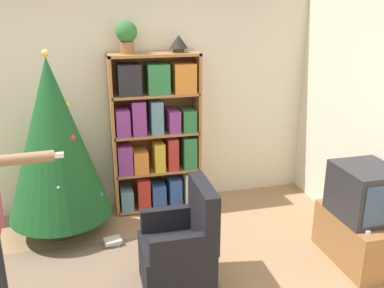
# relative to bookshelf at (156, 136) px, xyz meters

# --- Properties ---
(wall_back) EXTENTS (8.00, 0.10, 2.60)m
(wall_back) POSITION_rel_bookshelf_xyz_m (-0.44, 0.25, 0.43)
(wall_back) COLOR silver
(wall_back) RESTS_ON ground_plane
(bookshelf) EXTENTS (0.97, 0.34, 1.78)m
(bookshelf) POSITION_rel_bookshelf_xyz_m (0.00, 0.00, 0.00)
(bookshelf) COLOR #A8703D
(bookshelf) RESTS_ON ground_plane
(tv_stand) EXTENTS (0.47, 0.80, 0.45)m
(tv_stand) POSITION_rel_bookshelf_xyz_m (1.60, -1.53, -0.64)
(tv_stand) COLOR #996638
(tv_stand) RESTS_ON ground_plane
(television) EXTENTS (0.48, 0.55, 0.47)m
(television) POSITION_rel_bookshelf_xyz_m (1.60, -1.53, -0.18)
(television) COLOR #28282D
(television) RESTS_ON tv_stand
(game_remote) EXTENTS (0.04, 0.12, 0.02)m
(game_remote) POSITION_rel_bookshelf_xyz_m (1.46, -1.77, -0.40)
(game_remote) COLOR white
(game_remote) RESTS_ON tv_stand
(christmas_tree) EXTENTS (1.02, 1.02, 1.88)m
(christmas_tree) POSITION_rel_bookshelf_xyz_m (-1.06, -0.33, 0.14)
(christmas_tree) COLOR #4C3323
(christmas_tree) RESTS_ON ground_plane
(armchair) EXTENTS (0.58, 0.57, 0.92)m
(armchair) POSITION_rel_bookshelf_xyz_m (-0.07, -1.51, -0.54)
(armchair) COLOR black
(armchair) RESTS_ON ground_plane
(potted_plant) EXTENTS (0.22, 0.22, 0.33)m
(potted_plant) POSITION_rel_bookshelf_xyz_m (-0.27, 0.01, 1.10)
(potted_plant) COLOR #935B38
(potted_plant) RESTS_ON bookshelf
(table_lamp) EXTENTS (0.20, 0.20, 0.18)m
(table_lamp) POSITION_rel_bookshelf_xyz_m (0.27, 0.01, 1.01)
(table_lamp) COLOR #473828
(table_lamp) RESTS_ON bookshelf
(book_pile_near_tree) EXTENTS (0.19, 0.17, 0.06)m
(book_pile_near_tree) POSITION_rel_bookshelf_xyz_m (-0.58, -0.71, -0.83)
(book_pile_near_tree) COLOR #5B899E
(book_pile_near_tree) RESTS_ON ground_plane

